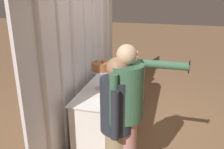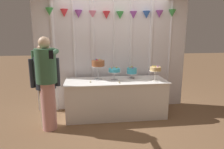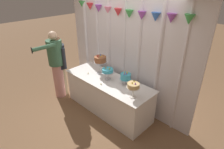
{
  "view_description": "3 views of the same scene",
  "coord_description": "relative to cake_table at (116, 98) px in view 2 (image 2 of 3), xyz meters",
  "views": [
    {
      "loc": [
        -3.62,
        -0.82,
        2.26
      ],
      "look_at": [
        -0.1,
        0.12,
        0.93
      ],
      "focal_mm": 39.35,
      "sensor_mm": 36.0,
      "label": 1
    },
    {
      "loc": [
        -0.59,
        -3.91,
        1.79
      ],
      "look_at": [
        -0.1,
        0.01,
        0.94
      ],
      "focal_mm": 31.7,
      "sensor_mm": 36.0,
      "label": 2
    },
    {
      "loc": [
        2.59,
        -2.41,
        2.78
      ],
      "look_at": [
        0.14,
        0.09,
        0.98
      ],
      "focal_mm": 30.14,
      "sensor_mm": 36.0,
      "label": 3
    }
  ],
  "objects": [
    {
      "name": "ground_plane",
      "position": [
        0.0,
        -0.1,
        -0.4
      ],
      "size": [
        24.0,
        24.0,
        0.0
      ],
      "primitive_type": "plane",
      "color": "#846042"
    },
    {
      "name": "draped_curtain",
      "position": [
        -0.03,
        0.51,
        0.98
      ],
      "size": [
        3.48,
        0.17,
        2.6
      ],
      "color": "white",
      "rests_on": "ground_plane"
    },
    {
      "name": "cake_table",
      "position": [
        0.0,
        0.0,
        0.0
      ],
      "size": [
        2.13,
        0.77,
        0.79
      ],
      "color": "white",
      "rests_on": "ground_plane"
    },
    {
      "name": "cake_display_leftmost",
      "position": [
        -0.37,
        0.12,
        0.73
      ],
      "size": [
        0.3,
        0.3,
        0.46
      ],
      "color": "silver",
      "rests_on": "cake_table"
    },
    {
      "name": "cake_display_midleft",
      "position": [
        -0.03,
        0.03,
        0.59
      ],
      "size": [
        0.29,
        0.29,
        0.29
      ],
      "color": "silver",
      "rests_on": "cake_table"
    },
    {
      "name": "cake_display_midright",
      "position": [
        0.37,
        0.15,
        0.55
      ],
      "size": [
        0.26,
        0.26,
        0.27
      ],
      "color": "silver",
      "rests_on": "cake_table"
    },
    {
      "name": "cake_display_rightmost",
      "position": [
        0.8,
        -0.14,
        0.63
      ],
      "size": [
        0.25,
        0.25,
        0.34
      ],
      "color": "silver",
      "rests_on": "cake_table"
    },
    {
      "name": "tealight_far_left",
      "position": [
        -0.54,
        -0.11,
        0.4
      ],
      "size": [
        0.04,
        0.04,
        0.03
      ],
      "color": "beige",
      "rests_on": "cake_table"
    },
    {
      "name": "tealight_near_left",
      "position": [
        0.03,
        -0.24,
        0.4
      ],
      "size": [
        0.04,
        0.04,
        0.03
      ],
      "color": "beige",
      "rests_on": "cake_table"
    },
    {
      "name": "guest_man_pink_jacket",
      "position": [
        -1.36,
        -0.37,
        0.46
      ],
      "size": [
        0.52,
        0.41,
        1.59
      ],
      "color": "#9E8966",
      "rests_on": "ground_plane"
    },
    {
      "name": "guest_man_dark_suit",
      "position": [
        -1.32,
        -0.46,
        0.54
      ],
      "size": [
        0.51,
        0.86,
        1.72
      ],
      "color": "#D6938E",
      "rests_on": "ground_plane"
    }
  ]
}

